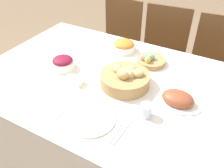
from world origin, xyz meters
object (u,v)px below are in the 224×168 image
Objects in this scene: bread_basket at (125,78)px; butter_dish at (75,81)px; chair_far_right at (214,65)px; beet_salad_bowl at (63,63)px; drinking_cup at (146,110)px; knife at (117,130)px; egg_basket at (150,60)px; ham_platter at (178,99)px; fork at (66,108)px; chair_far_center at (161,52)px; carrot_bowl at (124,46)px; dinner_plate at (90,118)px; spoon at (123,132)px; chair_far_left at (116,41)px.

bread_basket is 2.54× the size of butter_dish.
beet_salad_bowl is (-0.88, -0.94, 0.27)m from chair_far_right.
beet_salad_bowl reaches higher than drinking_cup.
beet_salad_bowl reaches higher than knife.
egg_basket is 1.08× the size of knife.
bread_basket reaches higher than ham_platter.
ham_platter is at bearing 30.91° from fork.
chair_far_center is at bearing 67.24° from beet_salad_bowl.
carrot_bowl is 0.96× the size of fork.
chair_far_right is at bearing 57.07° from egg_basket.
butter_dish is at bearing -31.05° from beet_salad_bowl.
dinner_plate is (-0.45, -1.25, 0.24)m from chair_far_right.
chair_far_right is 1.04m from bread_basket.
spoon is (0.22, -1.25, 0.23)m from chair_far_center.
egg_basket is (0.59, -0.60, 0.26)m from chair_far_left.
beet_salad_bowl is 0.85× the size of knife.
beet_salad_bowl is at bearing 155.58° from spoon.
ham_platter is 0.78m from beet_salad_bowl.
carrot_bowl is 1.50× the size of butter_dish.
bread_basket is 0.45m from beet_salad_bowl.
dinner_plate is 1.44× the size of spoon.
egg_basket is at bearing -85.07° from chair_far_center.
egg_basket is at bearing 82.13° from bread_basket.
egg_basket is at bearing 109.37° from drinking_cup.
spoon is (0.35, 0.00, 0.00)m from fork.
chair_far_center is 4.47× the size of egg_basket.
fork is at bearing -121.53° from chair_far_right.
carrot_bowl is at bearing 88.66° from fork.
bread_basket is 1.70× the size of carrot_bowl.
chair_far_center is 5.03× the size of carrot_bowl.
spoon is (0.37, -0.73, -0.04)m from carrot_bowl.
carrot_bowl reaches higher than ham_platter.
beet_salad_bowl is (-0.78, -0.03, 0.02)m from ham_platter.
chair_far_right is 1.14m from drinking_cup.
chair_far_right is 5.70× the size of beet_salad_bowl.
drinking_cup is at bearing 19.38° from fork.
knife is 0.03m from spoon.
butter_dish reaches higher than dinner_plate.
egg_basket is at bearing -128.42° from chair_far_right.
bread_basket is at bearing -97.87° from egg_basket.
drinking_cup is at bearing -41.34° from bread_basket.
fork is at bearing 177.18° from knife.
drinking_cup is (0.40, 0.16, 0.04)m from fork.
chair_far_center is 1.02m from ham_platter.
dinner_plate is at bearing -2.82° from fork.
chair_far_center is (-0.49, 0.00, 0.00)m from chair_far_right.
bread_basket is (-0.43, -0.90, 0.28)m from chair_far_right.
carrot_bowl is 0.96× the size of knife.
carrot_bowl is (-0.20, 0.38, -0.01)m from bread_basket.
egg_basket is 0.69m from fork.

